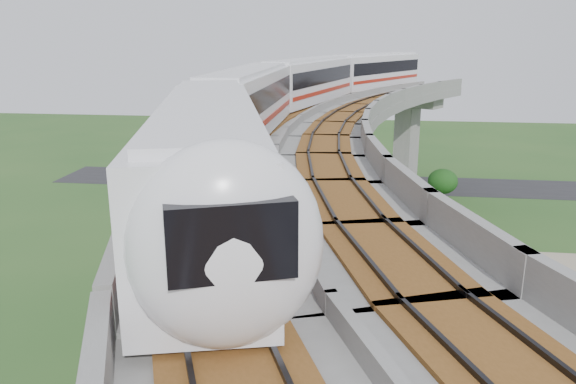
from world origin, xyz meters
name	(u,v)px	position (x,y,z in m)	size (l,w,h in m)	color
ground	(287,305)	(0.00, 0.00, 0.00)	(160.00, 160.00, 0.00)	#274F1F
dirt_lot	(538,337)	(14.00, -2.00, 0.02)	(18.00, 26.00, 0.04)	#7F745C
asphalt_road	(322,182)	(0.00, 30.00, 0.01)	(60.00, 8.00, 0.03)	#232326
viaduct	(356,161)	(3.84, 0.00, 9.05)	(19.58, 73.98, 11.40)	#99968E
metro_train	(312,90)	(0.74, 6.80, 12.31)	(13.92, 60.91, 3.64)	white
fence	(453,303)	(9.75, 0.00, 0.75)	(3.87, 38.73, 1.50)	#2D382D
tree_0	(443,181)	(12.24, 24.18, 2.00)	(2.90, 2.90, 3.24)	#382314
tree_1	(412,213)	(8.46, 13.89, 1.87)	(3.09, 3.09, 3.18)	#382314
tree_2	(405,235)	(7.54, 8.83, 1.74)	(2.10, 2.10, 2.64)	#382314
tree_3	(412,292)	(7.25, -1.11, 1.87)	(2.41, 2.41, 2.90)	#382314
tree_4	(431,359)	(7.52, -7.86, 1.81)	(2.30, 2.30, 2.79)	#382314
car_white	(504,382)	(10.89, -7.52, 0.65)	(1.43, 3.55, 1.21)	silver
car_dark	(474,271)	(11.91, 5.28, 0.64)	(1.68, 4.12, 1.20)	black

